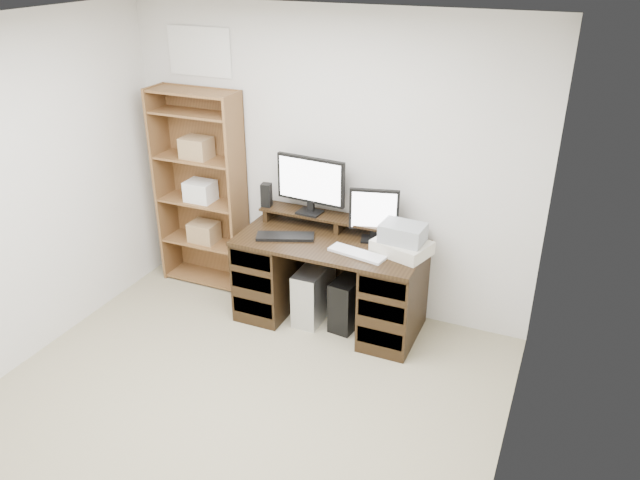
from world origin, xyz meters
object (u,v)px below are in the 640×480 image
Objects in this scene: printer at (402,247)px; tower_black at (350,300)px; monitor_wide at (311,182)px; monitor_small at (374,213)px; bookshelf at (202,188)px; tower_silver at (314,293)px; desk at (330,280)px.

tower_black is (-0.42, 0.02, -0.58)m from printer.
monitor_wide is 1.49× the size of printer.
monitor_small reaches higher than printer.
bookshelf is at bearing 163.45° from monitor_small.
monitor_small is at bearing -0.27° from monitor_wide.
tower_silver is at bearing -10.31° from bookshelf.
monitor_small reaches higher than tower_black.
monitor_small is 0.24× the size of bookshelf.
monitor_wide is (-0.26, 0.20, 0.75)m from desk.
printer is (0.28, -0.14, -0.18)m from monitor_small.
monitor_small is at bearing 48.89° from tower_black.
tower_silver is (-0.15, -0.00, -0.15)m from desk.
printer is 0.71m from tower_black.
tower_black is (0.17, 0.03, -0.17)m from desk.
monitor_small is (0.57, -0.05, -0.16)m from monitor_wide.
bookshelf is (-1.07, 0.01, -0.22)m from monitor_wide.
tower_black is at bearing 6.08° from tower_silver.
printer is 0.93m from tower_silver.
monitor_small is 0.36m from printer.
desk is at bearing 0.88° from tower_silver.
tower_black is (-0.14, -0.12, -0.76)m from monitor_small.
tower_silver is at bearing -161.92° from printer.
tower_silver is at bearing -56.56° from monitor_wide.
bookshelf is at bearing -176.04° from monitor_wide.
monitor_small is 0.89m from tower_silver.
bookshelf is at bearing -169.21° from printer.
printer is at bearing -7.99° from monitor_wide.
tower_black is at bearing -165.58° from printer.
printer reaches higher than tower_silver.
monitor_small is 1.64m from bookshelf.
monitor_wide reaches higher than tower_black.
desk is at bearing -161.81° from printer.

